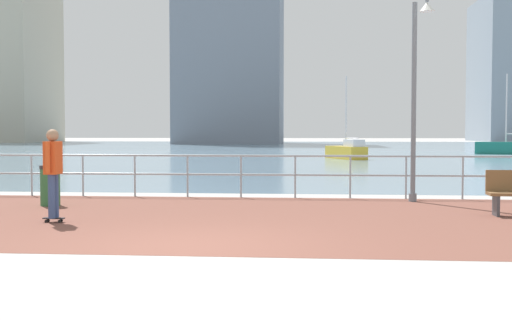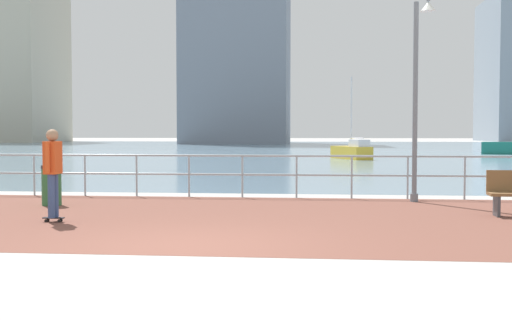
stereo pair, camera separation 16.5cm
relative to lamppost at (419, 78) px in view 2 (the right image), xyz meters
The scene contains 10 objects.
ground 34.19m from the lamppost, 97.30° to the left, with size 220.00×220.00×0.00m, color #ADAAA5.
brick_paving 6.10m from the lamppost, 144.54° to the right, with size 28.00×7.67×0.01m, color brown.
harbor_water 46.05m from the lamppost, 95.40° to the left, with size 180.00×88.00×0.00m, color #6B899E.
waterfront_railing 4.92m from the lamppost, behind, with size 25.25×0.06×1.11m.
lamppost is the anchor object (origin of this frame).
skateboarder 8.58m from the lamppost, 151.59° to the right, with size 0.40×0.55×1.75m.
trash_bin 8.99m from the lamppost, behind, with size 0.46×0.46×0.93m.
sailboat_navy 23.95m from the lamppost, 90.51° to the left, with size 2.48×3.80×5.13m.
tower_slate 75.71m from the lamppost, 100.49° to the left, with size 14.46×14.14×33.90m.
tower_beige 99.56m from the lamppost, 122.56° to the left, with size 16.20×15.65×35.93m.
Camera 2 is at (1.89, -9.06, 1.71)m, focal length 43.95 mm.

